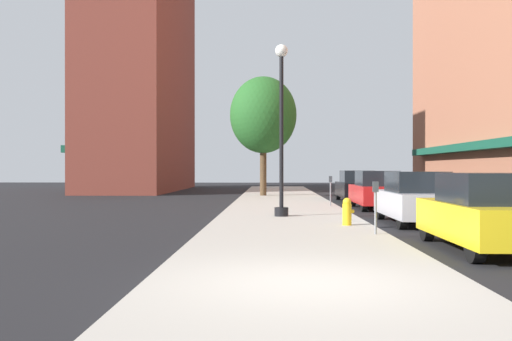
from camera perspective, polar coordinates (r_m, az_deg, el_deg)
name	(u,v)px	position (r m, az deg, el deg)	size (l,w,h in m)	color
ground_plane	(370,207)	(26.45, 11.50, -3.62)	(90.00, 90.00, 0.00)	black
sidewalk_slab	(283,204)	(27.06, 2.74, -3.40)	(4.80, 50.00, 0.12)	#A8A399
building_far_background	(142,76)	(46.81, -11.50, 9.38)	(6.80, 18.00, 18.54)	brown
lamppost	(281,126)	(19.25, 2.61, 4.51)	(0.48, 0.48, 5.90)	black
fire_hydrant	(347,211)	(16.34, 9.27, -4.13)	(0.33, 0.26, 0.79)	gold
parking_meter_near	(331,187)	(24.74, 7.61, -1.68)	(0.14, 0.09, 1.31)	slate
parking_meter_far	(376,201)	(14.21, 12.09, -3.04)	(0.14, 0.09, 1.31)	slate
tree_near	(263,115)	(34.32, 0.74, 5.65)	(4.07, 4.07, 7.27)	#4C3823
car_yellow	(486,213)	(12.82, 22.36, -4.03)	(1.80, 4.30, 1.66)	black
car_silver	(415,199)	(18.34, 15.94, -2.76)	(1.80, 4.30, 1.66)	black
car_red	(376,190)	(24.78, 12.16, -2.00)	(1.80, 4.30, 1.66)	black
car_black	(356,186)	(30.39, 10.19, -1.60)	(1.80, 4.30, 1.66)	black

